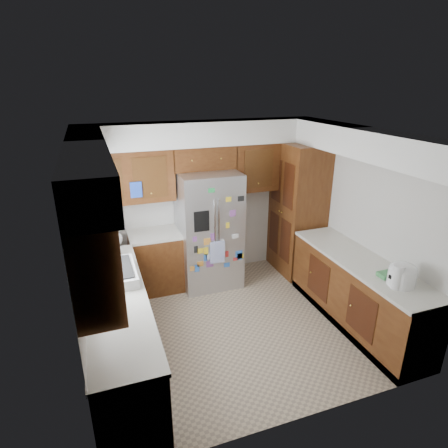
% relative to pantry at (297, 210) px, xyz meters
% --- Properties ---
extents(floor, '(3.60, 3.60, 0.00)m').
position_rel_pantry_xyz_m(floor, '(-1.50, -1.15, -1.07)').
color(floor, tan).
rests_on(floor, ground).
extents(room_shell, '(3.64, 3.24, 2.52)m').
position_rel_pantry_xyz_m(room_shell, '(-1.61, -0.79, 0.75)').
color(room_shell, beige).
rests_on(room_shell, ground).
extents(left_counter_run, '(1.36, 3.20, 0.92)m').
position_rel_pantry_xyz_m(left_counter_run, '(-2.86, -1.12, -0.65)').
color(left_counter_run, '#48210D').
rests_on(left_counter_run, ground).
extents(right_counter_run, '(0.63, 2.25, 0.92)m').
position_rel_pantry_xyz_m(right_counter_run, '(0.00, -1.62, -0.65)').
color(right_counter_run, '#48210D').
rests_on(right_counter_run, ground).
extents(pantry, '(0.60, 0.90, 2.15)m').
position_rel_pantry_xyz_m(pantry, '(0.00, 0.00, 0.00)').
color(pantry, '#48210D').
rests_on(pantry, ground).
extents(fridge, '(0.90, 0.79, 1.80)m').
position_rel_pantry_xyz_m(fridge, '(-1.50, 0.05, -0.17)').
color(fridge, '#B0B0B5').
rests_on(fridge, ground).
extents(bridge_cabinet, '(0.96, 0.34, 0.35)m').
position_rel_pantry_xyz_m(bridge_cabinet, '(-1.50, 0.28, 0.90)').
color(bridge_cabinet, '#48210D').
rests_on(bridge_cabinet, fridge).
extents(fridge_top_items, '(0.60, 0.31, 0.25)m').
position_rel_pantry_xyz_m(fridge_top_items, '(-1.48, 0.26, 1.20)').
color(fridge_top_items, '#192EBD').
rests_on(fridge_top_items, bridge_cabinet).
extents(sink_assembly, '(0.52, 0.70, 0.37)m').
position_rel_pantry_xyz_m(sink_assembly, '(-3.00, -1.05, -0.09)').
color(sink_assembly, silver).
rests_on(sink_assembly, left_counter_run).
extents(left_counter_clutter, '(0.33, 0.88, 0.38)m').
position_rel_pantry_xyz_m(left_counter_clutter, '(-2.96, -0.33, -0.02)').
color(left_counter_clutter, black).
rests_on(left_counter_clutter, left_counter_run).
extents(rice_cooker, '(0.31, 0.30, 0.26)m').
position_rel_pantry_xyz_m(rice_cooker, '(-0.00, -2.27, -0.02)').
color(rice_cooker, white).
rests_on(rice_cooker, right_counter_run).
extents(paper_towel, '(0.12, 0.12, 0.27)m').
position_rel_pantry_xyz_m(paper_towel, '(-0.10, -2.31, -0.02)').
color(paper_towel, white).
rests_on(paper_towel, right_counter_run).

